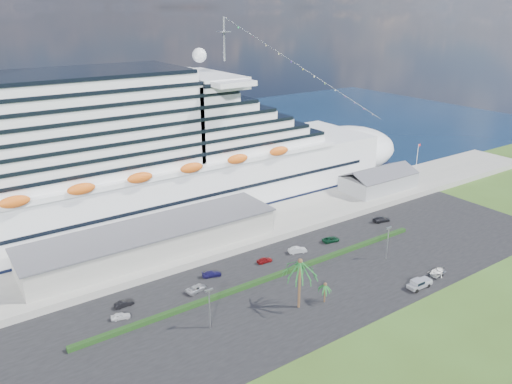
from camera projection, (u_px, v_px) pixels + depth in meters
ground at (349, 301)px, 101.95m from camera, size 420.00×420.00×0.00m
asphalt_lot at (314, 278)px, 110.42m from camera, size 140.00×38.00×0.12m
wharf at (242, 230)px, 132.53m from camera, size 240.00×20.00×1.80m
water at (121, 155)px, 202.34m from camera, size 420.00×160.00×0.02m
cruise_ship at (126, 164)px, 134.12m from camera, size 191.00×38.00×54.00m
terminal_building at (154, 239)px, 117.80m from camera, size 61.00×15.00×6.30m
port_shed at (379, 181)px, 158.96m from camera, size 24.00×12.31×7.37m
flagpole at (417, 160)px, 167.21m from camera, size 1.08×0.16×12.00m
hedge at (271, 277)px, 109.85m from camera, size 88.00×1.10×0.90m
lamp_post_left at (209, 304)px, 91.38m from camera, size 1.60×0.35×8.27m
lamp_post_right at (388, 239)px, 116.90m from camera, size 1.60×0.35×8.27m
palm_tall at (300, 267)px, 96.52m from camera, size 8.82×8.82×11.13m
palm_short at (325, 287)px, 100.21m from camera, size 3.53×3.53×4.56m
parked_car_0 at (121, 316)px, 95.68m from camera, size 3.92×2.37×1.25m
parked_car_1 at (124, 304)px, 99.67m from camera, size 3.88×1.41×1.27m
parked_car_2 at (196, 288)px, 104.98m from camera, size 5.04×3.04×1.31m
parked_car_3 at (212, 274)px, 110.78m from camera, size 4.64×2.85×1.26m
parked_car_4 at (265, 260)px, 116.80m from camera, size 3.89×1.81×1.29m
parked_car_5 at (298, 250)px, 121.43m from camera, size 4.82×2.94×1.50m
parked_car_6 at (331, 239)px, 127.20m from camera, size 4.95×2.97×1.29m
parked_car_7 at (381, 219)px, 139.00m from camera, size 5.43×3.12×1.48m
pickup_truck at (419, 283)px, 106.02m from camera, size 6.01×2.41×2.10m
boat_trailer at (438, 272)px, 110.88m from camera, size 5.80×4.21×1.61m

